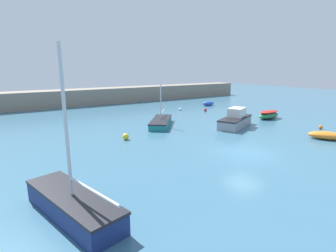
{
  "coord_description": "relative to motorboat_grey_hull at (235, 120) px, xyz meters",
  "views": [
    {
      "loc": [
        -14.48,
        -12.17,
        6.05
      ],
      "look_at": [
        -1.77,
        7.52,
        0.71
      ],
      "focal_mm": 28.0,
      "sensor_mm": 36.0,
      "label": 1
    }
  ],
  "objects": [
    {
      "name": "rowboat_with_red_cover",
      "position": [
        6.52,
        0.86,
        -0.23
      ],
      "size": [
        3.47,
        1.73,
        0.94
      ],
      "rotation": [
        0.0,
        0.0,
        0.07
      ],
      "color": "#287A4C",
      "rests_on": "ground_plane"
    },
    {
      "name": "mooring_buoy_yellow",
      "position": [
        -11.53,
        1.53,
        -0.43
      ],
      "size": [
        0.54,
        0.54,
        0.54
      ],
      "primitive_type": "sphere",
      "color": "yellow",
      "rests_on": "ground_plane"
    },
    {
      "name": "motorboat_grey_hull",
      "position": [
        0.0,
        0.0,
        0.0
      ],
      "size": [
        5.56,
        3.85,
        1.91
      ],
      "rotation": [
        0.0,
        0.0,
        3.56
      ],
      "color": "gray",
      "rests_on": "ground_plane"
    },
    {
      "name": "dinghy_near_pier",
      "position": [
        7.55,
        12.75,
        -0.35
      ],
      "size": [
        2.12,
        1.43,
        0.7
      ],
      "rotation": [
        0.0,
        0.0,
        6.04
      ],
      "color": "#2D56B7",
      "rests_on": "ground_plane"
    },
    {
      "name": "mooring_buoy_white",
      "position": [
        1.15,
        11.4,
        -0.52
      ],
      "size": [
        0.36,
        0.36,
        0.36
      ],
      "primitive_type": "sphere",
      "color": "white",
      "rests_on": "ground_plane"
    },
    {
      "name": "ground_plane",
      "position": [
        -5.63,
        -6.2,
        -0.8
      ],
      "size": [
        120.0,
        120.0,
        0.2
      ],
      "primitive_type": "cube",
      "color": "#38667F"
    },
    {
      "name": "harbor_breakwater",
      "position": [
        -5.63,
        24.42,
        0.56
      ],
      "size": [
        56.58,
        3.68,
        2.53
      ],
      "primitive_type": "cube",
      "color": "gray",
      "rests_on": "ground_plane"
    },
    {
      "name": "mooring_buoy_red",
      "position": [
        3.65,
        8.91,
        -0.5
      ],
      "size": [
        0.42,
        0.42,
        0.42
      ],
      "primitive_type": "sphere",
      "color": "red",
      "rests_on": "ground_plane"
    },
    {
      "name": "open_tender_yellow",
      "position": [
        2.9,
        -7.65,
        -0.37
      ],
      "size": [
        2.64,
        3.11,
        0.67
      ],
      "rotation": [
        0.0,
        0.0,
        5.3
      ],
      "color": "orange",
      "rests_on": "ground_plane"
    },
    {
      "name": "sailboat_tall_mast",
      "position": [
        -18.1,
        -8.08,
        -0.16
      ],
      "size": [
        2.93,
        6.02,
        6.93
      ],
      "rotation": [
        0.0,
        0.0,
        1.82
      ],
      "color": "navy",
      "rests_on": "ground_plane"
    },
    {
      "name": "mooring_buoy_orange",
      "position": [
        6.28,
        -5.38,
        -0.52
      ],
      "size": [
        0.37,
        0.37,
        0.37
      ],
      "primitive_type": "sphere",
      "color": "orange",
      "rests_on": "ground_plane"
    },
    {
      "name": "sailboat_twin_hulled",
      "position": [
        -6.19,
        4.58,
        -0.34
      ],
      "size": [
        4.84,
        5.39,
        4.33
      ],
      "rotation": [
        0.0,
        0.0,
        4.03
      ],
      "color": "teal",
      "rests_on": "ground_plane"
    }
  ]
}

